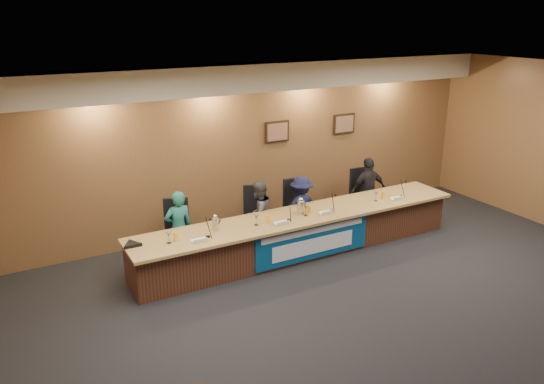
{
  "coord_description": "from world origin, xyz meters",
  "views": [
    {
      "loc": [
        -4.56,
        -4.88,
        4.06
      ],
      "look_at": [
        -0.43,
        2.65,
        1.14
      ],
      "focal_mm": 35.0,
      "sensor_mm": 36.0,
      "label": 1
    }
  ],
  "objects_px": {
    "office_chair_a": "(177,236)",
    "speakerphone": "(132,244)",
    "office_chair_c": "(298,211)",
    "panelist_c": "(301,207)",
    "panelist_d": "(368,190)",
    "carafe_left": "(215,224)",
    "carafe_mid": "(301,208)",
    "panelist_a": "(179,228)",
    "panelist_b": "(258,214)",
    "dais_body": "(300,235)",
    "banner": "(313,241)",
    "office_chair_d": "(364,198)",
    "office_chair_b": "(256,220)"
  },
  "relations": [
    {
      "from": "carafe_left",
      "to": "carafe_mid",
      "type": "bearing_deg",
      "value": -0.95
    },
    {
      "from": "speakerphone",
      "to": "carafe_mid",
      "type": "bearing_deg",
      "value": -1.5
    },
    {
      "from": "office_chair_c",
      "to": "carafe_mid",
      "type": "relative_size",
      "value": 2.06
    },
    {
      "from": "panelist_d",
      "to": "speakerphone",
      "type": "height_order",
      "value": "panelist_d"
    },
    {
      "from": "office_chair_a",
      "to": "carafe_left",
      "type": "relative_size",
      "value": 2.21
    },
    {
      "from": "office_chair_d",
      "to": "carafe_left",
      "type": "relative_size",
      "value": 2.21
    },
    {
      "from": "dais_body",
      "to": "speakerphone",
      "type": "bearing_deg",
      "value": 178.92
    },
    {
      "from": "speakerphone",
      "to": "panelist_a",
      "type": "bearing_deg",
      "value": 31.15
    },
    {
      "from": "panelist_a",
      "to": "office_chair_a",
      "type": "xyz_separation_m",
      "value": [
        0.0,
        0.1,
        -0.17
      ]
    },
    {
      "from": "banner",
      "to": "panelist_c",
      "type": "height_order",
      "value": "panelist_c"
    },
    {
      "from": "carafe_left",
      "to": "office_chair_a",
      "type": "bearing_deg",
      "value": 120.44
    },
    {
      "from": "panelist_a",
      "to": "panelist_d",
      "type": "height_order",
      "value": "panelist_d"
    },
    {
      "from": "banner",
      "to": "panelist_d",
      "type": "xyz_separation_m",
      "value": [
        1.96,
        1.02,
        0.29
      ]
    },
    {
      "from": "panelist_c",
      "to": "carafe_left",
      "type": "xyz_separation_m",
      "value": [
        -1.98,
        -0.6,
        0.26
      ]
    },
    {
      "from": "panelist_d",
      "to": "carafe_mid",
      "type": "height_order",
      "value": "panelist_d"
    },
    {
      "from": "carafe_left",
      "to": "carafe_mid",
      "type": "distance_m",
      "value": 1.58
    },
    {
      "from": "office_chair_d",
      "to": "carafe_mid",
      "type": "bearing_deg",
      "value": -161.09
    },
    {
      "from": "office_chair_a",
      "to": "dais_body",
      "type": "bearing_deg",
      "value": 0.01
    },
    {
      "from": "dais_body",
      "to": "panelist_d",
      "type": "relative_size",
      "value": 4.45
    },
    {
      "from": "panelist_c",
      "to": "office_chair_d",
      "type": "bearing_deg",
      "value": -167.98
    },
    {
      "from": "speakerphone",
      "to": "dais_body",
      "type": "bearing_deg",
      "value": -1.08
    },
    {
      "from": "office_chair_a",
      "to": "speakerphone",
      "type": "height_order",
      "value": "speakerphone"
    },
    {
      "from": "office_chair_b",
      "to": "panelist_d",
      "type": "bearing_deg",
      "value": 19.34
    },
    {
      "from": "panelist_b",
      "to": "office_chair_a",
      "type": "height_order",
      "value": "panelist_b"
    },
    {
      "from": "office_chair_b",
      "to": "carafe_mid",
      "type": "distance_m",
      "value": 0.96
    },
    {
      "from": "dais_body",
      "to": "panelist_c",
      "type": "xyz_separation_m",
      "value": [
        0.38,
        0.61,
        0.25
      ]
    },
    {
      "from": "dais_body",
      "to": "carafe_left",
      "type": "relative_size",
      "value": 27.67
    },
    {
      "from": "banner",
      "to": "carafe_mid",
      "type": "relative_size",
      "value": 9.43
    },
    {
      "from": "panelist_d",
      "to": "carafe_left",
      "type": "distance_m",
      "value": 3.61
    },
    {
      "from": "office_chair_d",
      "to": "speakerphone",
      "type": "bearing_deg",
      "value": -173.73
    },
    {
      "from": "panelist_c",
      "to": "panelist_d",
      "type": "distance_m",
      "value": 1.57
    },
    {
      "from": "dais_body",
      "to": "panelist_b",
      "type": "xyz_separation_m",
      "value": [
        -0.51,
        0.61,
        0.27
      ]
    },
    {
      "from": "carafe_left",
      "to": "panelist_c",
      "type": "bearing_deg",
      "value": 16.91
    },
    {
      "from": "panelist_a",
      "to": "office_chair_d",
      "type": "bearing_deg",
      "value": -179.26
    },
    {
      "from": "office_chair_c",
      "to": "speakerphone",
      "type": "bearing_deg",
      "value": -164.68
    },
    {
      "from": "dais_body",
      "to": "panelist_c",
      "type": "distance_m",
      "value": 0.76
    },
    {
      "from": "office_chair_b",
      "to": "office_chair_d",
      "type": "height_order",
      "value": "same"
    },
    {
      "from": "panelist_d",
      "to": "carafe_left",
      "type": "relative_size",
      "value": 6.21
    },
    {
      "from": "panelist_a",
      "to": "panelist_b",
      "type": "distance_m",
      "value": 1.5
    },
    {
      "from": "banner",
      "to": "speakerphone",
      "type": "distance_m",
      "value": 2.99
    },
    {
      "from": "panelist_b",
      "to": "speakerphone",
      "type": "xyz_separation_m",
      "value": [
        -2.41,
        -0.55,
        0.15
      ]
    },
    {
      "from": "panelist_a",
      "to": "panelist_c",
      "type": "height_order",
      "value": "panelist_a"
    },
    {
      "from": "panelist_c",
      "to": "office_chair_b",
      "type": "bearing_deg",
      "value": 2.04
    },
    {
      "from": "panelist_c",
      "to": "panelist_d",
      "type": "bearing_deg",
      "value": -171.62
    },
    {
      "from": "office_chair_a",
      "to": "speakerphone",
      "type": "xyz_separation_m",
      "value": [
        -0.91,
        -0.65,
        0.3
      ]
    },
    {
      "from": "banner",
      "to": "office_chair_b",
      "type": "height_order",
      "value": "banner"
    },
    {
      "from": "office_chair_d",
      "to": "carafe_mid",
      "type": "distance_m",
      "value": 2.14
    },
    {
      "from": "office_chair_c",
      "to": "dais_body",
      "type": "bearing_deg",
      "value": -114.37
    },
    {
      "from": "office_chair_b",
      "to": "carafe_left",
      "type": "xyz_separation_m",
      "value": [
        -1.08,
        -0.7,
        0.38
      ]
    },
    {
      "from": "panelist_b",
      "to": "panelist_d",
      "type": "bearing_deg",
      "value": 160.67
    }
  ]
}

